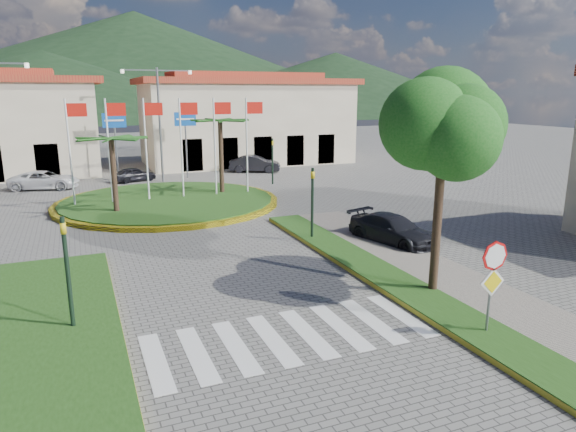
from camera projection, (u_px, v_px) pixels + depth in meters
name	position (u px, v px, depth m)	size (l,w,h in m)	color
ground	(365.00, 425.00, 9.99)	(160.00, 160.00, 0.00)	slate
sidewalk_right	(517.00, 327.00, 14.00)	(4.00, 28.00, 0.15)	gray
verge_right	(483.00, 334.00, 13.55)	(1.60, 28.00, 0.18)	#204413
median_left	(18.00, 345.00, 12.93)	(5.00, 14.00, 0.18)	#204413
crosswalk	(286.00, 337.00, 13.58)	(8.00, 3.00, 0.01)	silver
roundabout_island	(168.00, 201.00, 29.70)	(12.70, 12.70, 6.00)	yellow
stop_sign	(493.00, 273.00, 13.16)	(0.80, 0.11, 2.65)	slate
deciduous_tree	(444.00, 131.00, 15.32)	(3.60, 3.60, 6.80)	black
traffic_light_left	(67.00, 263.00, 13.43)	(0.15, 0.18, 3.20)	black
traffic_light_right	(312.00, 197.00, 21.99)	(0.15, 0.18, 3.20)	black
traffic_light_far	(272.00, 157.00, 35.86)	(0.18, 0.15, 3.20)	black
direction_sign_west	(115.00, 133.00, 36.22)	(1.60, 0.14, 5.20)	slate
direction_sign_east	(186.00, 131.00, 38.09)	(1.60, 0.14, 5.20)	slate
street_lamp_centre	(160.00, 119.00, 36.24)	(4.80, 0.16, 8.00)	slate
building_right	(246.00, 120.00, 46.92)	(19.08, 9.54, 8.05)	#C1B292
hill_far_mid	(137.00, 63.00, 155.73)	(180.00, 180.00, 30.00)	black
hill_far_east	(335.00, 83.00, 155.19)	(120.00, 120.00, 18.00)	black
hill_near_back	(44.00, 85.00, 121.11)	(110.00, 110.00, 16.00)	black
white_van	(44.00, 180.00, 34.25)	(2.02, 4.38, 1.22)	silver
car_dark_a	(134.00, 174.00, 37.23)	(1.25, 3.10, 1.06)	black
car_dark_b	(255.00, 164.00, 41.59)	(1.42, 4.07, 1.34)	black
car_side_right	(393.00, 230.00, 21.87)	(1.72, 4.22, 1.23)	black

